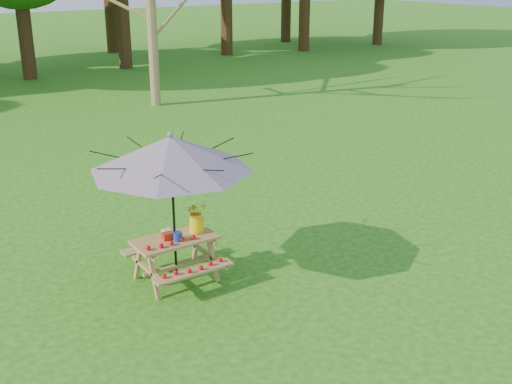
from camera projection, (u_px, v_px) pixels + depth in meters
picnic_table at (176, 260)px, 9.42m from camera, size 1.20×1.32×0.67m
patio_umbrella at (171, 154)px, 8.87m from camera, size 2.62×2.62×2.26m
produce_bins at (172, 235)px, 9.27m from camera, size 0.25×0.44×0.13m
tomatoes_row at (171, 243)px, 9.07m from camera, size 0.77×0.13×0.07m
flower_bucket at (196, 216)px, 9.46m from camera, size 0.30×0.27×0.47m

